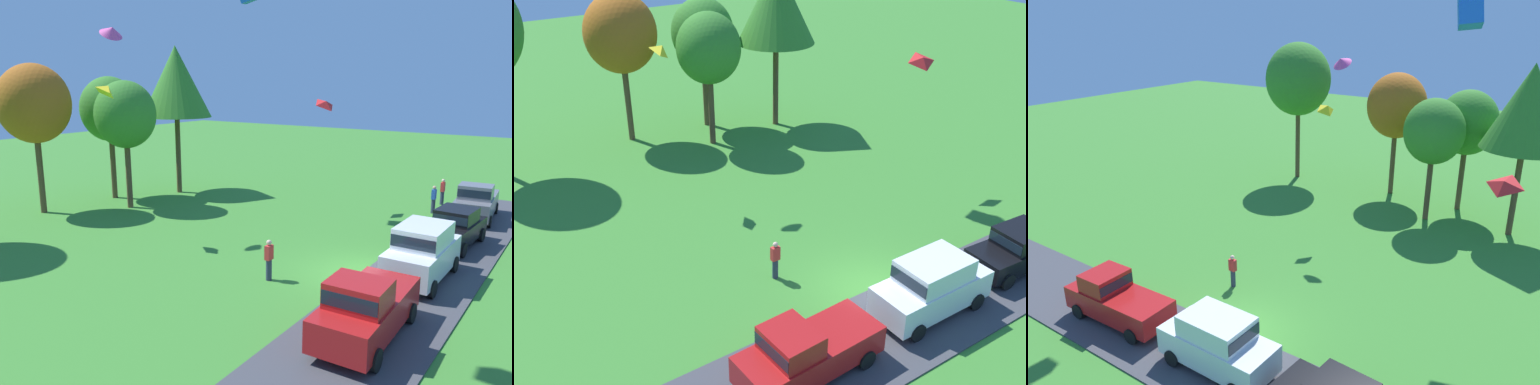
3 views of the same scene
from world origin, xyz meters
TOP-DOWN VIEW (x-y plane):
  - ground_plane at (0.00, 0.00)m, footprint 120.00×120.00m
  - pavement_strip at (0.00, -2.52)m, footprint 36.00×4.40m
  - car_pickup_near_entrance at (-4.80, -2.58)m, footprint 5.06×2.19m
  - car_suv_far_end at (1.08, -2.54)m, footprint 4.61×2.07m
  - car_sedan_by_flagpole at (6.28, -2.58)m, footprint 4.52×2.21m
  - car_pickup_mid_row at (11.93, -2.36)m, footprint 5.13×2.34m
  - person_beside_suv at (14.62, 0.24)m, footprint 0.36×0.24m
  - person_on_lawn at (-2.44, 2.52)m, footprint 0.36×0.24m
  - person_watching_sky at (12.09, 0.09)m, footprint 0.36×0.24m
  - tree_right_of_center at (-1.46, 19.80)m, footprint 4.24×4.24m
  - tree_lone_near at (2.46, 16.42)m, footprint 3.78×3.78m
  - tree_far_left at (3.69, 19.39)m, footprint 3.90×3.90m
  - tree_left_of_center at (7.54, 16.94)m, footprint 4.88×4.88m
  - kite_diamond_high_left at (8.70, 5.84)m, footprint 1.28×1.16m
  - kite_delta_high_right at (-1.88, 11.98)m, footprint 1.33×1.35m
  - kite_diamond_over_trees at (-2.51, 11.69)m, footprint 1.07×1.15m

SIDE VIEW (x-z plane):
  - ground_plane at x=0.00m, z-range 0.00..0.00m
  - pavement_strip at x=0.00m, z-range 0.00..0.06m
  - person_beside_suv at x=14.62m, z-range 0.02..1.73m
  - person_on_lawn at x=-2.44m, z-range 0.02..1.73m
  - person_watching_sky at x=12.09m, z-range 0.02..1.73m
  - car_sedan_by_flagpole at x=6.28m, z-range 0.12..1.96m
  - car_pickup_near_entrance at x=-4.80m, z-range 0.04..2.18m
  - car_pickup_mid_row at x=11.93m, z-range 0.04..2.18m
  - car_suv_far_end at x=1.08m, z-range 0.16..2.44m
  - tree_lone_near at x=2.46m, z-range 1.87..9.85m
  - tree_far_left at x=3.69m, z-range 1.94..10.17m
  - tree_right_of_center at x=-1.46m, z-range 2.11..11.07m
  - kite_diamond_high_left at x=8.70m, z-range 6.24..6.97m
  - kite_diamond_over_trees at x=-2.51m, z-range 7.14..7.87m
  - tree_left_of_center at x=7.54m, z-range 2.68..12.99m
  - kite_delta_high_right at x=-1.88m, z-range 9.79..10.72m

